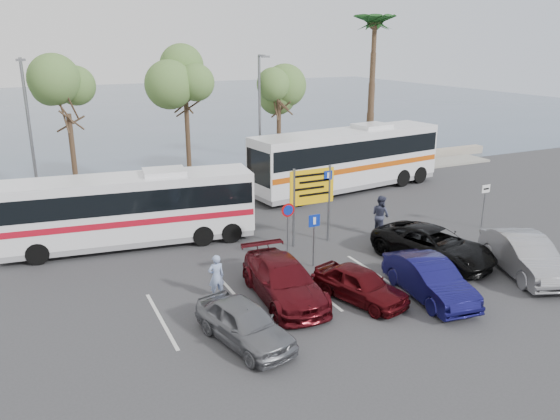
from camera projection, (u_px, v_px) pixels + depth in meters
name	position (u px, v px, depth m)	size (l,w,h in m)	color
ground	(327.00, 272.00, 22.00)	(120.00, 120.00, 0.00)	#353537
kerb_strip	(214.00, 189.00, 34.03)	(44.00, 2.40, 0.15)	gray
seawall	(204.00, 179.00, 35.69)	(48.00, 0.80, 0.60)	gray
sea	(103.00, 110.00, 73.68)	(140.00, 140.00, 0.00)	#3E5164
tree_left	(67.00, 98.00, 28.98)	(3.20, 3.20, 7.20)	#382619
tree_mid	(185.00, 82.00, 31.46)	(3.20, 3.20, 8.00)	#382619
tree_right	(279.00, 87.00, 34.08)	(3.20, 3.20, 7.40)	#382619
palm_tree	(375.00, 26.00, 35.86)	(4.80, 4.80, 11.20)	#382619
street_lamp_left	(30.00, 129.00, 28.16)	(0.45, 1.15, 8.01)	slate
street_lamp_right	(260.00, 114.00, 33.51)	(0.45, 1.15, 8.01)	slate
direction_sign	(312.00, 193.00, 24.44)	(2.20, 0.12, 3.60)	slate
sign_no_stop	(288.00, 221.00, 23.33)	(0.60, 0.08, 2.35)	slate
sign_parking	(314.00, 233.00, 22.16)	(0.50, 0.07, 2.25)	slate
sign_taxi	(485.00, 200.00, 26.89)	(0.50, 0.07, 2.20)	slate
lane_markings	(314.00, 287.00, 20.66)	(12.02, 4.20, 0.01)	silver
coach_bus_left	(129.00, 212.00, 24.44)	(11.22, 3.70, 3.43)	white
coach_bus_right	(347.00, 161.00, 33.58)	(13.03, 4.39, 3.98)	white
car_silver_a	(244.00, 323.00, 16.73)	(1.56, 3.87, 1.32)	slate
car_blue	(429.00, 279.00, 19.67)	(1.51, 4.34, 1.43)	#11104B
car_maroon	(284.00, 280.00, 19.56)	(2.00, 4.92, 1.43)	#510D13
car_red	(360.00, 284.00, 19.45)	(1.48, 3.68, 1.25)	#490A0E
suv_black	(433.00, 245.00, 22.90)	(2.42, 5.25, 1.46)	black
car_silver_b	(525.00, 256.00, 21.63)	(1.67, 4.80, 1.58)	gray
pedestrian_near	(216.00, 276.00, 19.63)	(0.60, 0.39, 1.65)	#899CC7
pedestrian_far	(380.00, 215.00, 26.02)	(0.94, 0.74, 1.94)	#34374E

